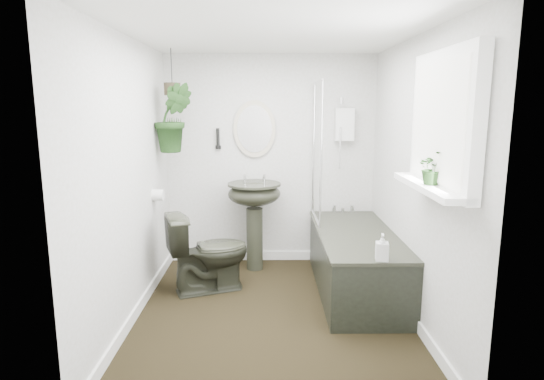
{
  "coord_description": "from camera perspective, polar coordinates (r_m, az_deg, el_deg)",
  "views": [
    {
      "loc": [
        -0.04,
        -3.62,
        1.75
      ],
      "look_at": [
        0.0,
        0.15,
        1.05
      ],
      "focal_mm": 30.0,
      "sensor_mm": 36.0,
      "label": 1
    }
  ],
  "objects": [
    {
      "name": "floor",
      "position": [
        4.02,
        0.03,
        -15.41
      ],
      "size": [
        2.3,
        2.8,
        0.02
      ],
      "primitive_type": "cube",
      "color": "black",
      "rests_on": "ground"
    },
    {
      "name": "ceiling",
      "position": [
        3.66,
        0.03,
        19.32
      ],
      "size": [
        2.3,
        2.8,
        0.02
      ],
      "primitive_type": "cube",
      "color": "white",
      "rests_on": "ground"
    },
    {
      "name": "wall_back",
      "position": [
        5.06,
        -0.16,
        3.73
      ],
      "size": [
        2.3,
        0.02,
        2.3
      ],
      "primitive_type": "cube",
      "color": "silver",
      "rests_on": "ground"
    },
    {
      "name": "wall_front",
      "position": [
        2.29,
        0.45,
        -4.7
      ],
      "size": [
        2.3,
        0.02,
        2.3
      ],
      "primitive_type": "cube",
      "color": "silver",
      "rests_on": "ground"
    },
    {
      "name": "wall_left",
      "position": [
        3.83,
        -17.59,
        1.02
      ],
      "size": [
        0.02,
        2.8,
        2.3
      ],
      "primitive_type": "cube",
      "color": "silver",
      "rests_on": "ground"
    },
    {
      "name": "wall_right",
      "position": [
        3.86,
        17.52,
        1.09
      ],
      "size": [
        0.02,
        2.8,
        2.3
      ],
      "primitive_type": "cube",
      "color": "silver",
      "rests_on": "ground"
    },
    {
      "name": "skirting",
      "position": [
        4.0,
        0.03,
        -14.64
      ],
      "size": [
        2.3,
        2.8,
        0.1
      ],
      "primitive_type": "cube",
      "color": "white",
      "rests_on": "floor"
    },
    {
      "name": "bathtub",
      "position": [
        4.45,
        10.43,
        -8.81
      ],
      "size": [
        0.72,
        1.72,
        0.58
      ],
      "primitive_type": null,
      "color": "#25271D",
      "rests_on": "floor"
    },
    {
      "name": "bath_screen",
      "position": [
        4.66,
        5.69,
        4.69
      ],
      "size": [
        0.04,
        0.72,
        1.4
      ],
      "primitive_type": null,
      "color": "silver",
      "rests_on": "bathtub"
    },
    {
      "name": "shower_box",
      "position": [
        5.03,
        9.08,
        8.12
      ],
      "size": [
        0.2,
        0.1,
        0.35
      ],
      "primitive_type": "cube",
      "color": "white",
      "rests_on": "wall_back"
    },
    {
      "name": "oval_mirror",
      "position": [
        5.0,
        -2.21,
        7.65
      ],
      "size": [
        0.46,
        0.03,
        0.62
      ],
      "primitive_type": "ellipsoid",
      "color": "beige",
      "rests_on": "wall_back"
    },
    {
      "name": "wall_sconce",
      "position": [
        5.02,
        -6.8,
        6.46
      ],
      "size": [
        0.04,
        0.04,
        0.22
      ],
      "primitive_type": "cylinder",
      "color": "black",
      "rests_on": "wall_back"
    },
    {
      "name": "toilet_roll_holder",
      "position": [
        4.53,
        -14.15,
        -0.62
      ],
      "size": [
        0.11,
        0.11,
        0.11
      ],
      "primitive_type": "cylinder",
      "rotation": [
        0.0,
        1.57,
        0.0
      ],
      "color": "white",
      "rests_on": "wall_left"
    },
    {
      "name": "window_recess",
      "position": [
        3.13,
        20.77,
        8.01
      ],
      "size": [
        0.08,
        1.0,
        0.9
      ],
      "primitive_type": "cube",
      "color": "white",
      "rests_on": "wall_right"
    },
    {
      "name": "window_sill",
      "position": [
        3.15,
        19.09,
        0.43
      ],
      "size": [
        0.18,
        1.0,
        0.04
      ],
      "primitive_type": "cube",
      "color": "white",
      "rests_on": "wall_right"
    },
    {
      "name": "window_blinds",
      "position": [
        3.12,
        19.99,
        8.05
      ],
      "size": [
        0.01,
        0.86,
        0.76
      ],
      "primitive_type": "cube",
      "color": "white",
      "rests_on": "wall_right"
    },
    {
      "name": "toilet",
      "position": [
        4.4,
        -7.97,
        -7.69
      ],
      "size": [
        0.85,
        0.66,
        0.77
      ],
      "primitive_type": "imported",
      "rotation": [
        0.0,
        0.0,
        1.93
      ],
      "color": "#25271D",
      "rests_on": "floor"
    },
    {
      "name": "pedestal_sink",
      "position": [
        4.89,
        -2.21,
        -4.56
      ],
      "size": [
        0.65,
        0.59,
        0.96
      ],
      "primitive_type": null,
      "rotation": [
        0.0,
        0.0,
        0.22
      ],
      "color": "#25271D",
      "rests_on": "floor"
    },
    {
      "name": "sill_plant",
      "position": [
        3.09,
        19.56,
        2.68
      ],
      "size": [
        0.21,
        0.18,
        0.22
      ],
      "primitive_type": "imported",
      "rotation": [
        0.0,
        0.0,
        0.05
      ],
      "color": "black",
      "rests_on": "window_sill"
    },
    {
      "name": "hanging_plant",
      "position": [
        4.66,
        -12.27,
        8.83
      ],
      "size": [
        0.43,
        0.38,
        0.68
      ],
      "primitive_type": "imported",
      "rotation": [
        0.0,
        0.0,
        0.22
      ],
      "color": "black",
      "rests_on": "ceiling"
    },
    {
      "name": "soap_bottle",
      "position": [
        3.6,
        13.66,
        -6.97
      ],
      "size": [
        0.11,
        0.11,
        0.21
      ],
      "primitive_type": "imported",
      "rotation": [
        0.0,
        0.0,
        -0.16
      ],
      "color": "black",
      "rests_on": "bathtub"
    },
    {
      "name": "hanging_pot",
      "position": [
        4.66,
        -12.41,
        12.28
      ],
      "size": [
        0.16,
        0.16,
        0.12
      ],
      "primitive_type": "cylinder",
      "color": "#362E1E",
      "rests_on": "ceiling"
    }
  ]
}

